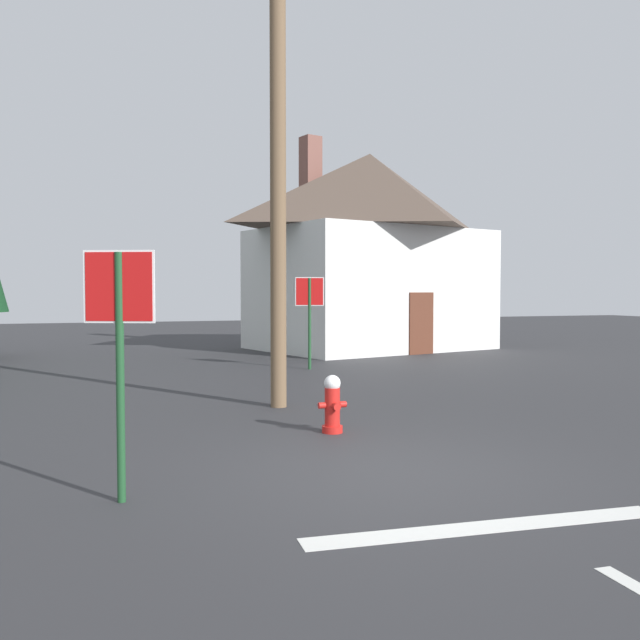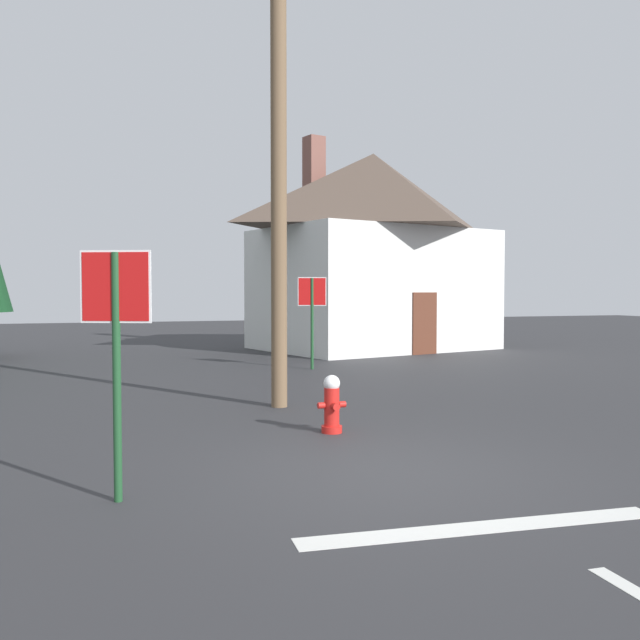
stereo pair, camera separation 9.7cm
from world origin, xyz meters
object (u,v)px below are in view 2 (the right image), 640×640
Objects in this scene: fire_hydrant at (332,404)px; house at (373,248)px; utility_pole at (279,135)px; stop_sign_far at (312,303)px; stop_sign_near at (116,324)px.

fire_hydrant is 0.09× the size of house.
stop_sign_far is (2.38, 5.34, -3.02)m from utility_pole.
utility_pole is at bearing -120.91° from house.
stop_sign_far is at bearing 73.64° from fire_hydrant.
utility_pole is (-0.12, 2.38, 4.33)m from fire_hydrant.
fire_hydrant is 8.15m from stop_sign_far.
utility_pole is 6.58m from stop_sign_far.
stop_sign_near is 0.26× the size of house.
house is (6.48, 10.82, -1.17)m from utility_pole.
utility_pole is at bearing 92.80° from fire_hydrant.
stop_sign_near is at bearing -121.19° from house.
house reaches higher than stop_sign_far.
fire_hydrant is at bearing 37.64° from stop_sign_near.
stop_sign_near reaches higher than fire_hydrant.
utility_pole is 0.99× the size of house.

